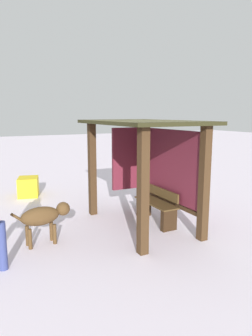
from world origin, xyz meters
The scene contains 5 objects.
ground_plane centered at (0.00, 0.00, 0.00)m, with size 60.00×60.00×0.00m, color white.
bus_shelter centered at (-0.11, 0.22, 1.61)m, with size 2.92×1.83×2.28m.
bench_left_inside centered at (0.00, 0.39, 0.35)m, with size 1.24×0.40×0.76m.
dog centered at (0.03, -2.09, 0.54)m, with size 0.37×1.09×0.75m.
grit_bin centered at (-3.66, -1.78, 0.28)m, with size 0.70×0.56×0.56m, color yellow.
Camera 1 is at (5.58, -3.20, 2.41)m, focal length 32.84 mm.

